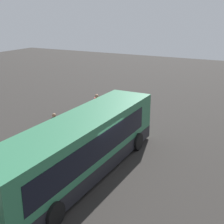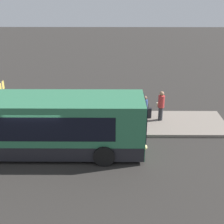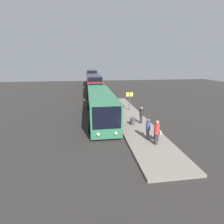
# 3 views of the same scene
# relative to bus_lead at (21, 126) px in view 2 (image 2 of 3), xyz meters

# --- Properties ---
(ground) EXTENTS (80.00, 80.00, 0.00)m
(ground) POSITION_rel_bus_lead_xyz_m (0.88, -0.17, -1.40)
(ground) COLOR #2B2826
(platform) EXTENTS (20.00, 3.20, 0.16)m
(platform) POSITION_rel_bus_lead_xyz_m (0.88, 3.03, -1.32)
(platform) COLOR slate
(platform) RESTS_ON ground
(bus_lead) EXTENTS (11.72, 2.72, 2.81)m
(bus_lead) POSITION_rel_bus_lead_xyz_m (0.00, 0.00, 0.00)
(bus_lead) COLOR #2D704C
(bus_lead) RESTS_ON ground
(passenger_boarding) EXTENTS (0.43, 0.43, 1.61)m
(passenger_boarding) POSITION_rel_bus_lead_xyz_m (2.72, 3.62, -0.36)
(passenger_boarding) COLOR #2D2D33
(passenger_boarding) RESTS_ON platform
(passenger_waiting) EXTENTS (0.58, 0.51, 1.60)m
(passenger_waiting) POSITION_rel_bus_lead_xyz_m (6.16, 3.07, -0.36)
(passenger_waiting) COLOR #4C476B
(passenger_waiting) RESTS_ON platform
(passenger_with_bags) EXTENTS (0.46, 0.61, 1.78)m
(passenger_with_bags) POSITION_rel_bus_lead_xyz_m (7.14, 3.34, -0.27)
(passenger_with_bags) COLOR #2D2D33
(passenger_with_bags) RESTS_ON platform
(suitcase) EXTENTS (0.40, 0.21, 0.86)m
(suitcase) POSITION_rel_bus_lead_xyz_m (6.45, 3.63, -0.92)
(suitcase) COLOR black
(suitcase) RESTS_ON platform
(sign_post) EXTENTS (0.10, 0.84, 2.22)m
(sign_post) POSITION_rel_bus_lead_xyz_m (-2.06, 3.64, 0.22)
(sign_post) COLOR #4C4C51
(sign_post) RESTS_ON platform
(trash_bin) EXTENTS (0.44, 0.44, 0.65)m
(trash_bin) POSITION_rel_bus_lead_xyz_m (2.98, 2.73, -0.91)
(trash_bin) COLOR #3F3F44
(trash_bin) RESTS_ON platform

